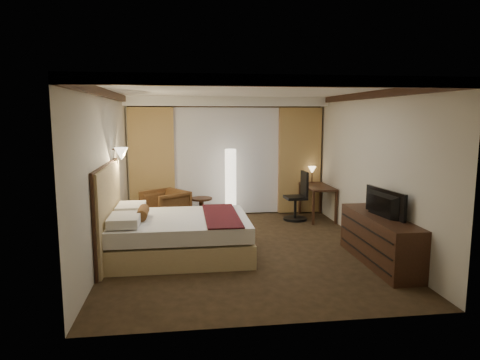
{
  "coord_description": "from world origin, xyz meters",
  "views": [
    {
      "loc": [
        -1.0,
        -7.09,
        2.28
      ],
      "look_at": [
        0.0,
        0.4,
        1.15
      ],
      "focal_mm": 32.0,
      "sensor_mm": 36.0,
      "label": 1
    }
  ],
  "objects": [
    {
      "name": "wall_sconce",
      "position": [
        -2.09,
        0.7,
        1.62
      ],
      "size": [
        0.24,
        0.24,
        0.24
      ],
      "primitive_type": null,
      "color": "white",
      "rests_on": "left_wall"
    },
    {
      "name": "headboard",
      "position": [
        -2.2,
        -0.18,
        0.75
      ],
      "size": [
        0.12,
        2.05,
        1.5
      ],
      "primitive_type": null,
      "color": "tan",
      "rests_on": "floor"
    },
    {
      "name": "back_wall",
      "position": [
        0.0,
        2.75,
        1.35
      ],
      "size": [
        4.5,
        0.02,
        2.7
      ],
      "primitive_type": "cube",
      "color": "beige",
      "rests_on": "floor"
    },
    {
      "name": "floor",
      "position": [
        0.0,
        0.0,
        0.0
      ],
      "size": [
        4.5,
        5.5,
        0.01
      ],
      "primitive_type": "cube",
      "color": "black",
      "rests_on": "ground"
    },
    {
      "name": "curtain_left_drape",
      "position": [
        -1.7,
        2.61,
        1.25
      ],
      "size": [
        1.0,
        0.14,
        2.45
      ],
      "primitive_type": "cube",
      "color": "tan",
      "rests_on": "back_wall"
    },
    {
      "name": "right_wall",
      "position": [
        2.25,
        0.0,
        1.35
      ],
      "size": [
        0.02,
        5.5,
        2.7
      ],
      "primitive_type": "cube",
      "color": "beige",
      "rests_on": "floor"
    },
    {
      "name": "side_table",
      "position": [
        -0.63,
        2.09,
        0.26
      ],
      "size": [
        0.47,
        0.47,
        0.52
      ],
      "primitive_type": null,
      "color": "black",
      "rests_on": "floor"
    },
    {
      "name": "desk_lamp",
      "position": [
        1.95,
        2.4,
        0.92
      ],
      "size": [
        0.18,
        0.18,
        0.34
      ],
      "primitive_type": null,
      "color": "#FFD899",
      "rests_on": "desk"
    },
    {
      "name": "floor_lamp",
      "position": [
        0.03,
        2.22,
        0.79
      ],
      "size": [
        0.33,
        0.33,
        1.58
      ],
      "primitive_type": null,
      "color": "white",
      "rests_on": "floor"
    },
    {
      "name": "desk",
      "position": [
        1.95,
        1.97,
        0.38
      ],
      "size": [
        0.55,
        1.16,
        0.75
      ],
      "primitive_type": null,
      "color": "black",
      "rests_on": "floor"
    },
    {
      "name": "dresser",
      "position": [
        2.0,
        -1.0,
        0.38
      ],
      "size": [
        0.5,
        1.95,
        0.76
      ],
      "primitive_type": null,
      "color": "black",
      "rests_on": "floor"
    },
    {
      "name": "crown_molding",
      "position": [
        0.0,
        0.0,
        2.64
      ],
      "size": [
        4.5,
        5.5,
        0.12
      ],
      "primitive_type": null,
      "color": "black",
      "rests_on": "ceiling"
    },
    {
      "name": "soffit",
      "position": [
        0.0,
        2.5,
        2.6
      ],
      "size": [
        4.5,
        0.5,
        0.2
      ],
      "primitive_type": "cube",
      "color": "white",
      "rests_on": "ceiling"
    },
    {
      "name": "television",
      "position": [
        1.97,
        -1.0,
        1.05
      ],
      "size": [
        0.7,
        1.06,
        0.13
      ],
      "primitive_type": "imported",
      "rotation": [
        0.0,
        0.0,
        1.71
      ],
      "color": "black",
      "rests_on": "dresser"
    },
    {
      "name": "office_chair",
      "position": [
        1.44,
        1.92,
        0.54
      ],
      "size": [
        0.55,
        0.55,
        1.09
      ],
      "primitive_type": null,
      "rotation": [
        0.0,
        0.0,
        0.05
      ],
      "color": "black",
      "rests_on": "floor"
    },
    {
      "name": "curtain_right_drape",
      "position": [
        1.7,
        2.61,
        1.25
      ],
      "size": [
        1.0,
        0.14,
        2.45
      ],
      "primitive_type": "cube",
      "color": "tan",
      "rests_on": "back_wall"
    },
    {
      "name": "ceiling",
      "position": [
        0.0,
        0.0,
        2.7
      ],
      "size": [
        4.5,
        5.5,
        0.01
      ],
      "primitive_type": "cube",
      "color": "white",
      "rests_on": "back_wall"
    },
    {
      "name": "curtain_sheer",
      "position": [
        0.0,
        2.67,
        1.25
      ],
      "size": [
        2.48,
        0.04,
        2.45
      ],
      "primitive_type": "cube",
      "color": "silver",
      "rests_on": "back_wall"
    },
    {
      "name": "armchair",
      "position": [
        -1.4,
        1.82,
        0.41
      ],
      "size": [
        1.08,
        1.09,
        0.82
      ],
      "primitive_type": "imported",
      "rotation": [
        0.0,
        0.0,
        -0.94
      ],
      "color": "#4C2E16",
      "rests_on": "floor"
    },
    {
      "name": "bed",
      "position": [
        -1.07,
        -0.18,
        0.33
      ],
      "size": [
        2.25,
        1.75,
        0.66
      ],
      "primitive_type": null,
      "color": "white",
      "rests_on": "floor"
    },
    {
      "name": "left_wall",
      "position": [
        -2.25,
        0.0,
        1.35
      ],
      "size": [
        0.02,
        5.5,
        2.7
      ],
      "primitive_type": "cube",
      "color": "beige",
      "rests_on": "floor"
    }
  ]
}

